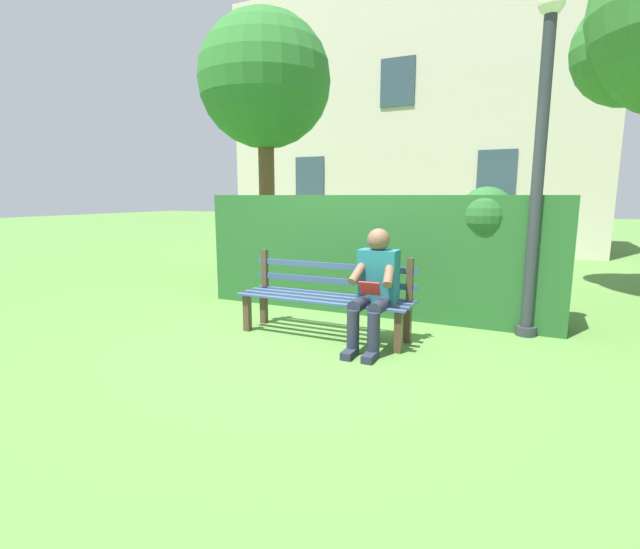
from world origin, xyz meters
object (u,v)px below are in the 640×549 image
(park_bench, at_px, (327,296))
(person_seated, at_px, (374,286))
(tree, at_px, (262,86))
(lamp_post, at_px, (539,157))

(park_bench, distance_m, person_seated, 0.63)
(tree, bearing_deg, person_seated, 134.75)
(park_bench, bearing_deg, tree, -49.30)
(tree, height_order, lamp_post, tree)
(lamp_post, bearing_deg, person_seated, 37.60)
(lamp_post, bearing_deg, park_bench, 24.44)
(park_bench, xyz_separation_m, person_seated, (-0.58, 0.16, 0.19))
(tree, relative_size, lamp_post, 1.38)
(person_seated, height_order, tree, tree)
(park_bench, bearing_deg, lamp_post, -155.56)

